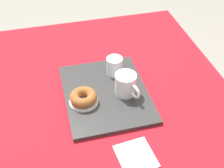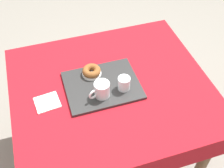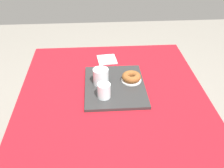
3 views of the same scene
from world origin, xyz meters
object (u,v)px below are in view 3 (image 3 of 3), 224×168
(dining_table, at_px, (113,109))
(sugar_donut_left, at_px, (131,77))
(tea_mug_left, at_px, (101,77))
(serving_tray, at_px, (115,86))
(water_glass_near, at_px, (104,91))
(paper_napkin, at_px, (107,59))
(donut_plate_left, at_px, (131,80))

(dining_table, bearing_deg, sugar_donut_left, 127.11)
(dining_table, height_order, tea_mug_left, tea_mug_left)
(serving_tray, bearing_deg, tea_mug_left, -107.35)
(water_glass_near, relative_size, sugar_donut_left, 0.74)
(dining_table, distance_m, sugar_donut_left, 0.21)
(dining_table, bearing_deg, serving_tray, 162.36)
(water_glass_near, distance_m, sugar_donut_left, 0.21)
(dining_table, relative_size, paper_napkin, 8.76)
(dining_table, distance_m, tea_mug_left, 0.20)
(dining_table, height_order, water_glass_near, water_glass_near)
(water_glass_near, relative_size, donut_plate_left, 0.70)
(serving_tray, relative_size, sugar_donut_left, 3.88)
(paper_napkin, bearing_deg, serving_tray, 4.85)
(serving_tray, distance_m, donut_plate_left, 0.10)
(tea_mug_left, relative_size, paper_napkin, 0.97)
(serving_tray, height_order, tea_mug_left, tea_mug_left)
(dining_table, relative_size, serving_tray, 2.72)
(serving_tray, bearing_deg, sugar_donut_left, 110.31)
(dining_table, xyz_separation_m, sugar_donut_left, (-0.08, 0.11, 0.16))
(paper_napkin, bearing_deg, dining_table, 1.78)
(tea_mug_left, distance_m, sugar_donut_left, 0.17)
(serving_tray, relative_size, paper_napkin, 3.23)
(water_glass_near, height_order, sugar_donut_left, water_glass_near)
(dining_table, xyz_separation_m, paper_napkin, (-0.37, -0.01, 0.12))
(dining_table, height_order, serving_tray, serving_tray)
(serving_tray, relative_size, tea_mug_left, 3.31)
(dining_table, distance_m, donut_plate_left, 0.19)
(sugar_donut_left, relative_size, paper_napkin, 0.83)
(serving_tray, bearing_deg, paper_napkin, -175.15)
(dining_table, relative_size, tea_mug_left, 9.00)
(tea_mug_left, bearing_deg, paper_napkin, 170.45)
(serving_tray, relative_size, donut_plate_left, 3.68)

